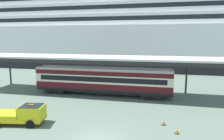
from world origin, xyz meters
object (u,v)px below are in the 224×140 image
(service_truck, at_px, (23,114))
(traffic_cone_mid, at_px, (163,122))
(train_carriage, at_px, (102,80))
(traffic_cone_near, at_px, (177,130))
(cruise_ship, at_px, (185,22))

(service_truck, bearing_deg, traffic_cone_mid, 11.22)
(train_carriage, bearing_deg, traffic_cone_near, -48.00)
(train_carriage, relative_size, service_truck, 3.70)
(cruise_ship, height_order, train_carriage, cruise_ship)
(cruise_ship, xyz_separation_m, service_truck, (-20.11, -46.02, -12.02))
(cruise_ship, relative_size, traffic_cone_mid, 206.25)
(service_truck, relative_size, traffic_cone_mid, 8.44)
(cruise_ship, height_order, traffic_cone_near, cruise_ship)
(train_carriage, relative_size, traffic_cone_near, 32.46)
(traffic_cone_near, height_order, traffic_cone_mid, traffic_cone_mid)
(train_carriage, bearing_deg, cruise_ship, 66.01)
(train_carriage, distance_m, traffic_cone_near, 14.84)
(service_truck, distance_m, traffic_cone_mid, 13.96)
(train_carriage, distance_m, service_truck, 13.03)
(service_truck, relative_size, traffic_cone_near, 8.77)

